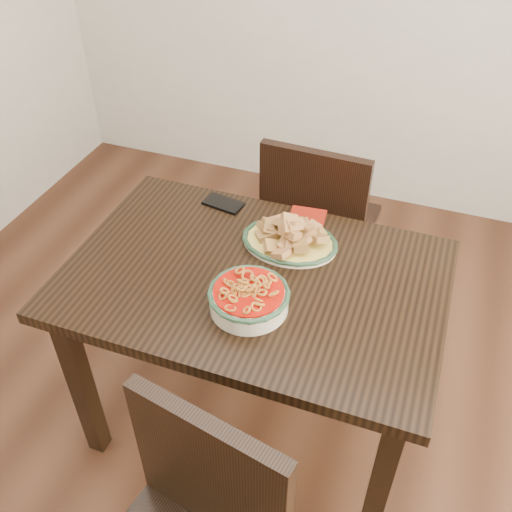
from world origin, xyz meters
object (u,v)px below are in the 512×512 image
(dining_table, at_px, (254,299))
(chair_far, at_px, (318,222))
(noodle_bowl, at_px, (249,296))
(fish_plate, at_px, (290,234))
(smartphone, at_px, (223,204))

(dining_table, relative_size, chair_far, 1.30)
(dining_table, xyz_separation_m, noodle_bowl, (0.03, -0.13, 0.15))
(dining_table, bearing_deg, fish_plate, 71.72)
(smartphone, bearing_deg, dining_table, -44.10)
(dining_table, relative_size, smartphone, 8.33)
(fish_plate, height_order, smartphone, fish_plate)
(noodle_bowl, bearing_deg, smartphone, 120.72)
(dining_table, bearing_deg, chair_far, 86.44)
(fish_plate, height_order, noodle_bowl, fish_plate)
(dining_table, height_order, smartphone, smartphone)
(dining_table, height_order, fish_plate, fish_plate)
(dining_table, xyz_separation_m, smartphone, (-0.23, 0.31, 0.11))
(chair_far, height_order, fish_plate, chair_far)
(chair_far, bearing_deg, fish_plate, 94.55)
(noodle_bowl, distance_m, smartphone, 0.52)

